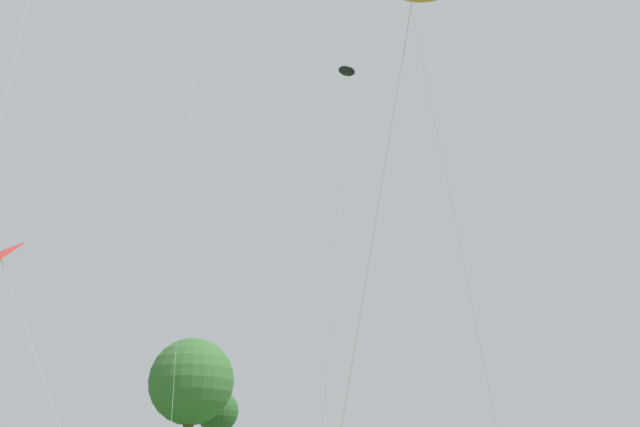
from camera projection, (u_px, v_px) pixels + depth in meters
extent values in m
cylinder|color=#B2B2B7|center=(377.00, 214.00, 19.02)|extent=(1.41, 3.28, 17.18)
cube|color=red|center=(0.00, 256.00, 19.70)|extent=(1.11, 1.41, 0.95)
cylinder|color=#B2B2B7|center=(44.00, 381.00, 18.32)|extent=(3.09, 2.57, 7.65)
cylinder|color=#B2B2B7|center=(452.00, 208.00, 25.83)|extent=(2.47, 1.23, 22.80)
ellipsoid|color=black|center=(347.00, 71.00, 37.08)|extent=(1.20, 0.93, 0.50)
cylinder|color=#B2B2B7|center=(334.00, 254.00, 32.03)|extent=(2.25, 0.04, 23.21)
cylinder|color=#B2B2B7|center=(186.00, 192.00, 24.65)|extent=(0.12, 1.30, 23.00)
sphere|color=#386633|center=(192.00, 381.00, 57.57)|extent=(7.74, 7.74, 7.74)
sphere|color=#2D5628|center=(218.00, 411.00, 64.73)|extent=(4.27, 4.27, 4.27)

